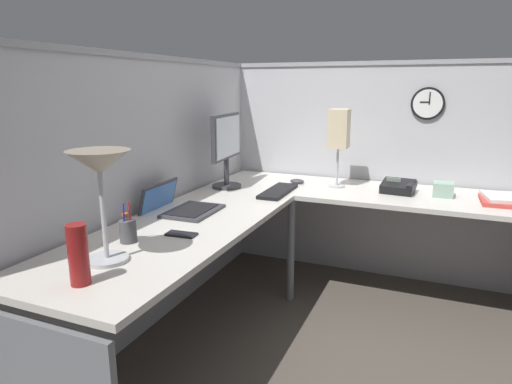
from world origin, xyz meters
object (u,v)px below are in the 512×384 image
at_px(monitor, 226,145).
at_px(desk_lamp_paper, 339,131).
at_px(laptop, 178,206).
at_px(desk_lamp_dome, 100,172).
at_px(thermos_flask, 78,255).
at_px(office_phone, 399,187).
at_px(book_stack, 501,199).
at_px(pen_cup, 128,231).
at_px(wall_clock, 428,104).
at_px(keyboard, 278,191).
at_px(tissue_box, 443,189).
at_px(cell_phone, 181,234).
at_px(computer_mouse, 297,181).

distance_m(monitor, desk_lamp_paper, 0.76).
xyz_separation_m(laptop, desk_lamp_dome, (-0.73, -0.14, 0.34)).
xyz_separation_m(monitor, thermos_flask, (-1.57, -0.20, -0.18)).
xyz_separation_m(office_phone, book_stack, (-0.03, -0.58, -0.02)).
bearing_deg(pen_cup, thermos_flask, -163.47).
distance_m(desk_lamp_paper, wall_clock, 0.65).
relative_size(desk_lamp_dome, wall_clock, 2.02).
bearing_deg(laptop, monitor, 0.51).
height_order(monitor, keyboard, monitor).
relative_size(book_stack, desk_lamp_paper, 0.57).
relative_size(office_phone, tissue_box, 1.86).
xyz_separation_m(cell_phone, thermos_flask, (-0.59, 0.05, 0.10)).
bearing_deg(monitor, computer_mouse, -53.42).
relative_size(desk_lamp_dome, office_phone, 1.99).
bearing_deg(keyboard, tissue_box, -73.44).
height_order(monitor, cell_phone, monitor).
relative_size(office_phone, desk_lamp_paper, 0.42).
bearing_deg(laptop, computer_mouse, -23.36).
bearing_deg(book_stack, pen_cup, 131.21).
relative_size(monitor, desk_lamp_dome, 1.12).
bearing_deg(desk_lamp_paper, monitor, 114.07).
xyz_separation_m(cell_phone, tissue_box, (1.28, -1.12, 0.04)).
relative_size(laptop, desk_lamp_paper, 0.73).
bearing_deg(thermos_flask, office_phone, -25.90).
relative_size(computer_mouse, desk_lamp_dome, 0.23).
relative_size(monitor, tissue_box, 4.17).
distance_m(computer_mouse, office_phone, 0.70).
xyz_separation_m(monitor, book_stack, (0.26, -1.69, -0.27)).
xyz_separation_m(monitor, desk_lamp_paper, (0.31, -0.69, 0.09)).
relative_size(keyboard, pen_cup, 2.39).
bearing_deg(office_phone, computer_mouse, 89.11).
relative_size(cell_phone, thermos_flask, 0.65).
bearing_deg(laptop, desk_lamp_dome, -169.36).
relative_size(keyboard, office_phone, 1.92).
bearing_deg(book_stack, computer_mouse, 88.10).
distance_m(keyboard, office_phone, 0.79).
relative_size(office_phone, book_stack, 0.74).
height_order(laptop, computer_mouse, laptop).
bearing_deg(cell_phone, keyboard, -11.71).
xyz_separation_m(desk_lamp_dome, book_stack, (1.62, -1.55, -0.34)).
bearing_deg(laptop, cell_phone, -145.33).
relative_size(desk_lamp_dome, cell_phone, 3.09).
bearing_deg(desk_lamp_dome, tissue_box, -36.44).
xyz_separation_m(monitor, cell_phone, (-0.98, -0.25, -0.29)).
bearing_deg(book_stack, laptop, 117.84).
bearing_deg(wall_clock, office_phone, 160.62).
bearing_deg(thermos_flask, wall_clock, -24.94).
distance_m(computer_mouse, thermos_flask, 1.88).
relative_size(laptop, desk_lamp_dome, 0.87).
bearing_deg(desk_lamp_dome, laptop, 10.64).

